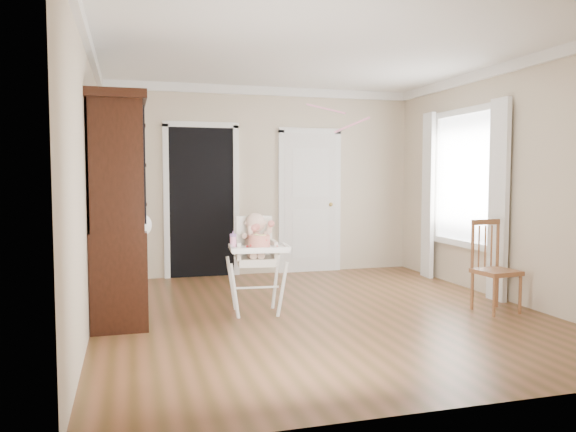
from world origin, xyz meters
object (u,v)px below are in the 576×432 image
object	(u,v)px
dining_chair	(494,269)
cake	(259,241)
sippy_cup	(233,240)
china_cabinet	(119,209)
high_chair	(256,253)

from	to	relation	value
dining_chair	cake	bearing A→B (deg)	166.43
sippy_cup	china_cabinet	size ratio (longest dim) A/B	0.08
high_chair	sippy_cup	size ratio (longest dim) A/B	6.13
high_chair	sippy_cup	xyz separation A→B (m)	(-0.25, -0.08, 0.15)
high_chair	china_cabinet	world-z (taller)	china_cabinet
high_chair	sippy_cup	distance (m)	0.30
cake	china_cabinet	size ratio (longest dim) A/B	0.13
cake	china_cabinet	world-z (taller)	china_cabinet
sippy_cup	china_cabinet	distance (m)	1.17
high_chair	cake	bearing A→B (deg)	-88.37
dining_chair	sippy_cup	bearing A→B (deg)	164.02
cake	china_cabinet	distance (m)	1.42
cake	sippy_cup	size ratio (longest dim) A/B	1.67
cake	sippy_cup	xyz separation A→B (m)	(-0.24, 0.15, 0.01)
cake	sippy_cup	world-z (taller)	sippy_cup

